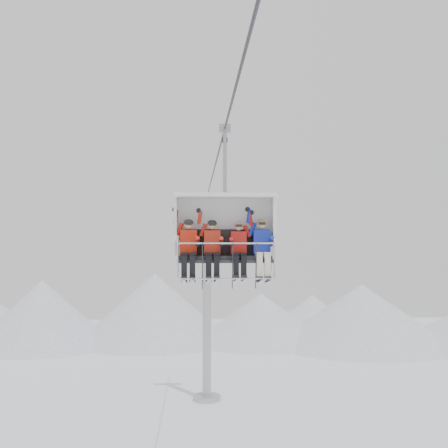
{
  "coord_description": "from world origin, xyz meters",
  "views": [
    {
      "loc": [
        -0.76,
        -14.89,
        10.38
      ],
      "look_at": [
        0.0,
        0.0,
        10.83
      ],
      "focal_mm": 45.0,
      "sensor_mm": 36.0,
      "label": 1
    }
  ],
  "objects_px": {
    "skier_far_left": "(189,247)",
    "skier_far_right": "(262,247)",
    "lift_tower_right": "(207,311)",
    "skier_center_right": "(239,248)",
    "skier_center_left": "(212,247)",
    "chairlift_carrier": "(225,228)"
  },
  "relations": [
    {
      "from": "skier_far_right",
      "to": "skier_center_left",
      "type": "bearing_deg",
      "value": -179.86
    },
    {
      "from": "lift_tower_right",
      "to": "skier_center_left",
      "type": "distance_m",
      "value": 23.04
    },
    {
      "from": "lift_tower_right",
      "to": "chairlift_carrier",
      "type": "height_order",
      "value": "lift_tower_right"
    },
    {
      "from": "lift_tower_right",
      "to": "skier_far_left",
      "type": "height_order",
      "value": "lift_tower_right"
    },
    {
      "from": "skier_far_left",
      "to": "skier_center_right",
      "type": "xyz_separation_m",
      "value": [
        1.28,
        -0.01,
        -0.02
      ]
    },
    {
      "from": "skier_center_left",
      "to": "skier_far_right",
      "type": "bearing_deg",
      "value": 0.14
    },
    {
      "from": "chairlift_carrier",
      "to": "skier_center_left",
      "type": "distance_m",
      "value": 0.68
    },
    {
      "from": "skier_center_left",
      "to": "skier_far_right",
      "type": "distance_m",
      "value": 1.27
    },
    {
      "from": "chairlift_carrier",
      "to": "skier_far_left",
      "type": "relative_size",
      "value": 2.36
    },
    {
      "from": "chairlift_carrier",
      "to": "skier_center_right",
      "type": "height_order",
      "value": "chairlift_carrier"
    },
    {
      "from": "skier_far_left",
      "to": "skier_center_left",
      "type": "relative_size",
      "value": 1.0
    },
    {
      "from": "skier_center_left",
      "to": "skier_center_right",
      "type": "bearing_deg",
      "value": -0.36
    },
    {
      "from": "skier_center_right",
      "to": "skier_center_left",
      "type": "bearing_deg",
      "value": 179.64
    },
    {
      "from": "skier_far_left",
      "to": "skier_far_right",
      "type": "distance_m",
      "value": 1.88
    },
    {
      "from": "chairlift_carrier",
      "to": "skier_center_right",
      "type": "xyz_separation_m",
      "value": [
        0.35,
        -0.31,
        -0.52
      ]
    },
    {
      "from": "lift_tower_right",
      "to": "skier_center_right",
      "type": "height_order",
      "value": "lift_tower_right"
    },
    {
      "from": "skier_far_left",
      "to": "skier_far_right",
      "type": "relative_size",
      "value": 0.99
    },
    {
      "from": "chairlift_carrier",
      "to": "skier_center_left",
      "type": "relative_size",
      "value": 2.36
    },
    {
      "from": "chairlift_carrier",
      "to": "skier_center_left",
      "type": "xyz_separation_m",
      "value": [
        -0.33,
        -0.31,
        -0.5
      ]
    },
    {
      "from": "lift_tower_right",
      "to": "skier_center_right",
      "type": "bearing_deg",
      "value": -89.11
    },
    {
      "from": "skier_far_left",
      "to": "skier_far_right",
      "type": "bearing_deg",
      "value": 0.02
    },
    {
      "from": "skier_far_left",
      "to": "skier_center_right",
      "type": "distance_m",
      "value": 1.28
    }
  ]
}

